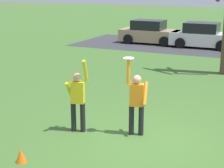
{
  "coord_description": "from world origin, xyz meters",
  "views": [
    {
      "loc": [
        3.0,
        -8.36,
        3.9
      ],
      "look_at": [
        -1.04,
        0.29,
        1.3
      ],
      "focal_mm": 58.39,
      "sensor_mm": 36.0,
      "label": 1
    }
  ],
  "objects_px": {
    "parked_car_tan": "(150,33)",
    "field_cone_orange": "(21,156)",
    "parked_car_white": "(203,36)",
    "person_catcher": "(137,100)",
    "frisbee_disc": "(129,58)",
    "person_defender": "(78,97)"
  },
  "relations": [
    {
      "from": "person_defender",
      "to": "parked_car_tan",
      "type": "distance_m",
      "value": 16.06
    },
    {
      "from": "person_catcher",
      "to": "parked_car_white",
      "type": "relative_size",
      "value": 0.51
    },
    {
      "from": "frisbee_disc",
      "to": "person_defender",
      "type": "bearing_deg",
      "value": -163.52
    },
    {
      "from": "parked_car_tan",
      "to": "person_catcher",
      "type": "bearing_deg",
      "value": -71.89
    },
    {
      "from": "person_defender",
      "to": "person_catcher",
      "type": "bearing_deg",
      "value": -0.0
    },
    {
      "from": "person_catcher",
      "to": "frisbee_disc",
      "type": "relative_size",
      "value": 7.64
    },
    {
      "from": "person_catcher",
      "to": "field_cone_orange",
      "type": "distance_m",
      "value": 3.25
    },
    {
      "from": "person_defender",
      "to": "parked_car_tan",
      "type": "relative_size",
      "value": 0.5
    },
    {
      "from": "parked_car_tan",
      "to": "field_cone_orange",
      "type": "distance_m",
      "value": 18.11
    },
    {
      "from": "person_catcher",
      "to": "parked_car_tan",
      "type": "bearing_deg",
      "value": -88.47
    },
    {
      "from": "person_catcher",
      "to": "frisbee_disc",
      "type": "bearing_deg",
      "value": -0.0
    },
    {
      "from": "person_defender",
      "to": "field_cone_orange",
      "type": "xyz_separation_m",
      "value": [
        -0.26,
        -2.14,
        -0.82
      ]
    },
    {
      "from": "frisbee_disc",
      "to": "parked_car_tan",
      "type": "height_order",
      "value": "frisbee_disc"
    },
    {
      "from": "parked_car_tan",
      "to": "field_cone_orange",
      "type": "bearing_deg",
      "value": -79.83
    },
    {
      "from": "parked_car_tan",
      "to": "parked_car_white",
      "type": "relative_size",
      "value": 1.0
    },
    {
      "from": "person_catcher",
      "to": "frisbee_disc",
      "type": "xyz_separation_m",
      "value": [
        -0.22,
        -0.06,
        1.11
      ]
    },
    {
      "from": "frisbee_disc",
      "to": "parked_car_tan",
      "type": "relative_size",
      "value": 0.07
    },
    {
      "from": "person_defender",
      "to": "field_cone_orange",
      "type": "height_order",
      "value": "person_defender"
    },
    {
      "from": "frisbee_disc",
      "to": "field_cone_orange",
      "type": "xyz_separation_m",
      "value": [
        -1.57,
        -2.52,
        -1.93
      ]
    },
    {
      "from": "person_catcher",
      "to": "person_defender",
      "type": "height_order",
      "value": "person_catcher"
    },
    {
      "from": "parked_car_tan",
      "to": "parked_car_white",
      "type": "xyz_separation_m",
      "value": [
        3.65,
        -0.18,
        0.0
      ]
    },
    {
      "from": "parked_car_tan",
      "to": "field_cone_orange",
      "type": "height_order",
      "value": "parked_car_tan"
    }
  ]
}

